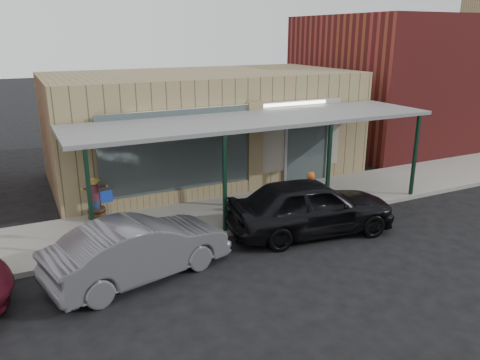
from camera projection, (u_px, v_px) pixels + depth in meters
name	position (u px, v px, depth m)	size (l,w,h in m)	color
ground	(319.00, 252.00, 12.65)	(120.00, 120.00, 0.00)	black
sidewalk	(256.00, 207.00, 15.71)	(40.00, 3.20, 0.15)	gray
storefront	(204.00, 125.00, 19.01)	(12.00, 6.25, 4.20)	#8F8157
awning	(258.00, 121.00, 14.80)	(12.00, 3.00, 3.04)	slate
block_buildings_near	(237.00, 79.00, 20.24)	(61.00, 8.00, 8.00)	maroon
barrel_scarecrow	(96.00, 205.00, 14.40)	(0.83, 0.58, 1.37)	#442B1B
barrel_pumpkin	(295.00, 192.00, 16.21)	(0.68, 0.68, 0.72)	#442B1B
handicap_sign	(108.00, 210.00, 12.51)	(0.32, 0.05, 1.53)	gray
parked_sedan	(311.00, 206.00, 13.64)	(5.13, 2.64, 1.67)	black
car_grey	(139.00, 249.00, 11.18)	(1.55, 4.45, 1.47)	#5C5D64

